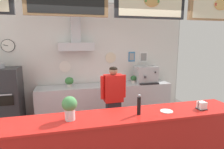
# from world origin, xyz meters

# --- Properties ---
(back_wall_assembly) EXTENTS (5.31, 2.59, 3.02)m
(back_wall_assembly) POSITION_xyz_m (-0.02, 2.17, 1.61)
(back_wall_assembly) COLOR #9E9E99
(back_wall_assembly) RESTS_ON ground_plane
(back_prep_counter) EXTENTS (3.45, 0.61, 0.93)m
(back_prep_counter) POSITION_xyz_m (0.36, 1.92, 0.46)
(back_prep_counter) COLOR #B7BABF
(back_prep_counter) RESTS_ON ground_plane
(pizza_oven) EXTENTS (0.69, 0.66, 1.59)m
(pizza_oven) POSITION_xyz_m (-1.94, 1.62, 0.75)
(pizza_oven) COLOR #232326
(pizza_oven) RESTS_ON ground_plane
(shop_worker) EXTENTS (0.53, 0.23, 1.56)m
(shop_worker) POSITION_xyz_m (0.28, 0.78, 0.84)
(shop_worker) COLOR #232328
(shop_worker) RESTS_ON ground_plane
(espresso_machine) EXTENTS (0.57, 0.48, 0.45)m
(espresso_machine) POSITION_xyz_m (1.47, 1.89, 1.15)
(espresso_machine) COLOR #B7BABF
(espresso_machine) RESTS_ON back_prep_counter
(potted_oregano) EXTENTS (0.21, 0.21, 0.25)m
(potted_oregano) POSITION_xyz_m (-0.55, 1.90, 1.07)
(potted_oregano) COLOR beige
(potted_oregano) RESTS_ON back_prep_counter
(potted_basil) EXTENTS (0.16, 0.16, 0.21)m
(potted_basil) POSITION_xyz_m (1.13, 1.92, 1.04)
(potted_basil) COLOR beige
(potted_basil) RESTS_ON back_prep_counter
(pepper_grinder) EXTENTS (0.05, 0.05, 0.29)m
(pepper_grinder) POSITION_xyz_m (0.33, -0.42, 1.18)
(pepper_grinder) COLOR black
(pepper_grinder) RESTS_ON service_counter
(napkin_holder) EXTENTS (0.14, 0.13, 0.13)m
(napkin_holder) POSITION_xyz_m (1.33, -0.46, 1.09)
(napkin_holder) COLOR #262628
(napkin_holder) RESTS_ON service_counter
(basil_vase) EXTENTS (0.20, 0.20, 0.32)m
(basil_vase) POSITION_xyz_m (-0.61, -0.38, 1.21)
(basil_vase) COLOR silver
(basil_vase) RESTS_ON service_counter
(condiment_plate) EXTENTS (0.18, 0.18, 0.01)m
(condiment_plate) POSITION_xyz_m (0.77, -0.42, 1.04)
(condiment_plate) COLOR white
(condiment_plate) RESTS_ON service_counter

